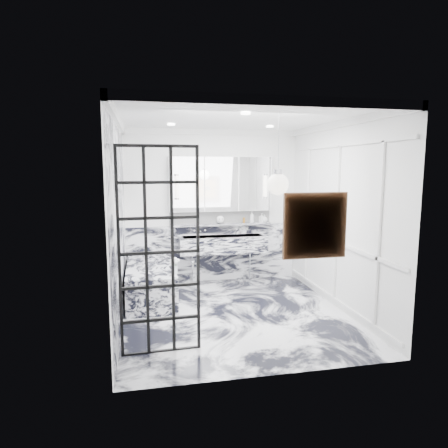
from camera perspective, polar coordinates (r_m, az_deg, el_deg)
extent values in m
plane|color=silver|center=(6.01, 1.41, -12.61)|extent=(3.60, 3.60, 0.00)
plane|color=white|center=(5.66, 1.52, 14.94)|extent=(3.60, 3.60, 0.00)
plane|color=white|center=(7.42, -1.68, 2.51)|extent=(3.60, 0.00, 3.60)
plane|color=white|center=(3.96, 7.37, -2.58)|extent=(3.60, 0.00, 3.60)
plane|color=white|center=(5.53, -14.90, 0.28)|extent=(0.00, 3.60, 3.60)
plane|color=white|center=(6.22, 15.97, 1.10)|extent=(0.00, 3.60, 3.60)
cube|color=silver|center=(7.53, -1.62, -4.15)|extent=(3.18, 0.05, 1.05)
cube|color=silver|center=(5.54, -14.72, -0.33)|extent=(0.02, 3.56, 2.68)
cube|color=white|center=(6.23, 15.77, 0.18)|extent=(0.03, 3.40, 2.30)
imported|color=#8C5919|center=(7.52, 3.99, 1.01)|extent=(0.08, 0.08, 0.21)
imported|color=#4C4C51|center=(7.57, 5.39, 0.90)|extent=(0.10, 0.11, 0.18)
imported|color=silver|center=(7.59, 5.78, 0.80)|extent=(0.13, 0.13, 0.15)
sphere|color=white|center=(7.38, -0.55, 0.65)|extent=(0.14, 0.14, 0.14)
cylinder|color=#8C5919|center=(7.49, 2.87, 0.55)|extent=(0.04, 0.04, 0.10)
cylinder|color=silver|center=(6.03, -7.06, -6.52)|extent=(0.09, 0.09, 0.12)
cube|color=#B67612|center=(4.13, 12.87, -0.21)|extent=(0.57, 0.05, 0.57)
sphere|color=white|center=(4.64, 7.69, 5.64)|extent=(0.25, 0.25, 0.25)
cube|color=silver|center=(7.31, -0.17, -2.89)|extent=(1.60, 0.45, 0.30)
cube|color=silver|center=(7.41, -0.42, -0.07)|extent=(1.90, 0.14, 0.04)
cube|color=white|center=(7.45, -0.51, 1.03)|extent=(1.90, 0.03, 0.23)
cube|color=white|center=(7.34, -0.43, 5.74)|extent=(1.90, 0.16, 1.00)
cylinder|color=white|center=(7.14, -6.78, 5.29)|extent=(0.07, 0.07, 0.40)
cylinder|color=white|center=(7.46, 5.93, 5.43)|extent=(0.07, 0.07, 0.40)
cube|color=silver|center=(6.63, -10.41, -8.22)|extent=(0.75, 1.65, 0.55)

